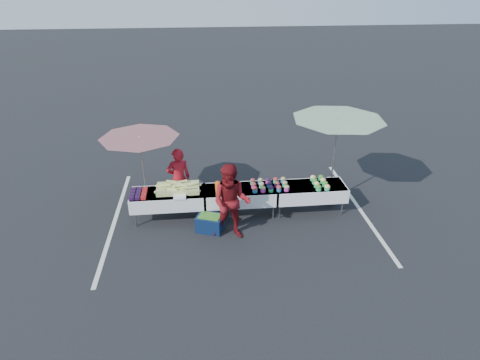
{
  "coord_description": "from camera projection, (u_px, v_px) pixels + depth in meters",
  "views": [
    {
      "loc": [
        -0.91,
        -8.82,
        5.62
      ],
      "look_at": [
        0.0,
        0.0,
        1.0
      ],
      "focal_mm": 30.0,
      "sensor_mm": 36.0,
      "label": 1
    }
  ],
  "objects": [
    {
      "name": "table_left",
      "position": [
        169.0,
        198.0,
        10.03
      ],
      "size": [
        1.86,
        0.81,
        0.75
      ],
      "color": "white",
      "rests_on": "ground"
    },
    {
      "name": "potato_cups",
      "position": [
        269.0,
        185.0,
        10.15
      ],
      "size": [
        0.94,
        0.58,
        0.16
      ],
      "color": "#2671B4",
      "rests_on": "table_right"
    },
    {
      "name": "stripe_left",
      "position": [
        115.0,
        221.0,
        10.17
      ],
      "size": [
        0.1,
        5.0,
        0.0
      ],
      "primitive_type": "cube",
      "color": "silver",
      "rests_on": "ground"
    },
    {
      "name": "umbrella_left",
      "position": [
        140.0,
        143.0,
        9.94
      ],
      "size": [
        2.18,
        2.18,
        2.03
      ],
      "rotation": [
        0.0,
        0.0,
        0.11
      ],
      "color": "black",
      "rests_on": "ground"
    },
    {
      "name": "vendor",
      "position": [
        179.0,
        179.0,
        10.42
      ],
      "size": [
        0.69,
        0.53,
        1.68
      ],
      "primitive_type": "imported",
      "rotation": [
        0.0,
        0.0,
        3.37
      ],
      "color": "#A2121E",
      "rests_on": "ground"
    },
    {
      "name": "bean_baskets",
      "position": [
        320.0,
        183.0,
        10.26
      ],
      "size": [
        0.36,
        0.68,
        0.15
      ],
      "color": "#2BAD69",
      "rests_on": "table_right"
    },
    {
      "name": "customer",
      "position": [
        231.0,
        202.0,
        9.16
      ],
      "size": [
        1.05,
        0.9,
        1.86
      ],
      "primitive_type": "imported",
      "rotation": [
        0.0,
        0.0,
        -0.24
      ],
      "color": "maroon",
      "rests_on": "ground"
    },
    {
      "name": "table_center",
      "position": [
        240.0,
        195.0,
        10.19
      ],
      "size": [
        1.86,
        0.81,
        0.75
      ],
      "color": "white",
      "rests_on": "ground"
    },
    {
      "name": "storage_bin",
      "position": [
        210.0,
        223.0,
        9.72
      ],
      "size": [
        0.74,
        0.64,
        0.41
      ],
      "rotation": [
        0.0,
        0.0,
        -0.36
      ],
      "color": "#0C1C3C",
      "rests_on": "ground"
    },
    {
      "name": "table_right",
      "position": [
        309.0,
        191.0,
        10.36
      ],
      "size": [
        1.86,
        0.81,
        0.75
      ],
      "color": "white",
      "rests_on": "ground"
    },
    {
      "name": "ground",
      "position": [
        240.0,
        214.0,
        10.46
      ],
      "size": [
        80.0,
        80.0,
        0.0
      ],
      "primitive_type": "plane",
      "color": "black"
    },
    {
      "name": "stripe_right",
      "position": [
        358.0,
        207.0,
        10.75
      ],
      "size": [
        0.1,
        5.0,
        0.0
      ],
      "primitive_type": "cube",
      "color": "silver",
      "rests_on": "ground"
    },
    {
      "name": "plastic_bags",
      "position": [
        180.0,
        197.0,
        9.7
      ],
      "size": [
        0.3,
        0.25,
        0.05
      ],
      "primitive_type": "cube",
      "color": "white",
      "rests_on": "table_left"
    },
    {
      "name": "umbrella_right",
      "position": [
        337.0,
        126.0,
        10.04
      ],
      "size": [
        2.87,
        2.87,
        2.4
      ],
      "rotation": [
        0.0,
        0.0,
        0.26
      ],
      "color": "black",
      "rests_on": "ground"
    },
    {
      "name": "corn_pile",
      "position": [
        178.0,
        188.0,
        9.97
      ],
      "size": [
        1.16,
        0.57,
        0.26
      ],
      "color": "#B0C464",
      "rests_on": "table_left"
    },
    {
      "name": "berry_punnets",
      "position": [
        138.0,
        194.0,
        9.81
      ],
      "size": [
        0.4,
        0.54,
        0.08
      ],
      "color": "black",
      "rests_on": "table_left"
    },
    {
      "name": "carrot_bowls",
      "position": [
        226.0,
        188.0,
        10.05
      ],
      "size": [
        0.55,
        0.69,
        0.11
      ],
      "color": "orange",
      "rests_on": "table_center"
    }
  ]
}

